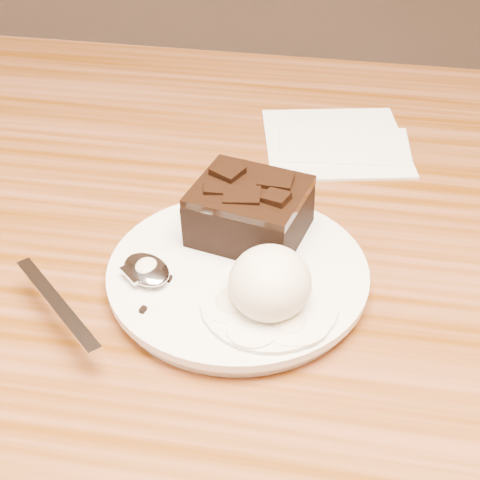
% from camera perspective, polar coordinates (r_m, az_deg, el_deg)
% --- Properties ---
extents(dining_table, '(1.20, 0.80, 0.75)m').
position_cam_1_polar(dining_table, '(0.95, -2.24, -17.44)').
color(dining_table, '#572C09').
rests_on(dining_table, floor).
extents(plate, '(0.22, 0.22, 0.02)m').
position_cam_1_polar(plate, '(0.60, -0.16, -2.91)').
color(plate, silver).
rests_on(plate, dining_table).
extents(brownie, '(0.11, 0.10, 0.04)m').
position_cam_1_polar(brownie, '(0.62, 0.76, 2.06)').
color(brownie, black).
rests_on(brownie, plate).
extents(ice_cream_scoop, '(0.06, 0.07, 0.05)m').
position_cam_1_polar(ice_cream_scoop, '(0.55, 2.38, -3.41)').
color(ice_cream_scoop, '#F4E9CC').
rests_on(ice_cream_scoop, plate).
extents(melt_puddle, '(0.11, 0.11, 0.00)m').
position_cam_1_polar(melt_puddle, '(0.56, 2.33, -5.05)').
color(melt_puddle, white).
rests_on(melt_puddle, plate).
extents(spoon, '(0.16, 0.15, 0.01)m').
position_cam_1_polar(spoon, '(0.59, -7.40, -2.45)').
color(spoon, silver).
rests_on(spoon, plate).
extents(napkin, '(0.18, 0.18, 0.01)m').
position_cam_1_polar(napkin, '(0.81, 7.54, 7.76)').
color(napkin, white).
rests_on(napkin, dining_table).
extents(crumb_a, '(0.01, 0.01, 0.00)m').
position_cam_1_polar(crumb_a, '(0.59, -5.69, -3.05)').
color(crumb_a, black).
rests_on(crumb_a, plate).
extents(crumb_b, '(0.01, 0.01, 0.00)m').
position_cam_1_polar(crumb_b, '(0.57, -2.19, -4.10)').
color(crumb_b, black).
rests_on(crumb_b, plate).
extents(crumb_c, '(0.01, 0.01, 0.00)m').
position_cam_1_polar(crumb_c, '(0.56, -7.69, -5.49)').
color(crumb_c, black).
rests_on(crumb_c, plate).
extents(crumb_d, '(0.01, 0.01, 0.00)m').
position_cam_1_polar(crumb_d, '(0.56, 2.23, -5.70)').
color(crumb_d, black).
rests_on(crumb_d, plate).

